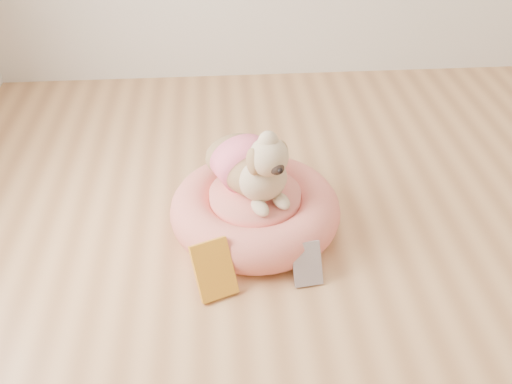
{
  "coord_description": "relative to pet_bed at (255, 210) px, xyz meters",
  "views": [
    {
      "loc": [
        -0.61,
        -1.29,
        1.63
      ],
      "look_at": [
        -0.46,
        0.62,
        0.22
      ],
      "focal_mm": 40.0,
      "sensor_mm": 36.0,
      "label": 1
    }
  ],
  "objects": [
    {
      "name": "floor",
      "position": [
        0.46,
        -0.67,
        -0.09
      ],
      "size": [
        4.5,
        4.5,
        0.0
      ],
      "primitive_type": "plane",
      "color": "#B47B4B",
      "rests_on": "ground"
    },
    {
      "name": "book_yellow",
      "position": [
        -0.19,
        -0.37,
        0.01
      ],
      "size": [
        0.19,
        0.18,
        0.21
      ],
      "primitive_type": "cube",
      "rotation": [
        -0.54,
        0.0,
        0.37
      ],
      "color": "gold",
      "rests_on": "floor"
    },
    {
      "name": "pet_bed",
      "position": [
        0.0,
        0.0,
        0.0
      ],
      "size": [
        0.74,
        0.74,
        0.19
      ],
      "color": "#E5595C",
      "rests_on": "floor"
    },
    {
      "name": "dog",
      "position": [
        -0.01,
        0.02,
        0.28
      ],
      "size": [
        0.5,
        0.58,
        0.36
      ],
      "primitive_type": null,
      "rotation": [
        0.0,
        0.0,
        0.41
      ],
      "color": "brown",
      "rests_on": "pet_bed"
    },
    {
      "name": "book_white",
      "position": [
        0.18,
        -0.34,
        -0.01
      ],
      "size": [
        0.13,
        0.12,
        0.16
      ],
      "primitive_type": "cube",
      "rotation": [
        -0.55,
        0.0,
        0.12
      ],
      "color": "white",
      "rests_on": "floor"
    }
  ]
}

